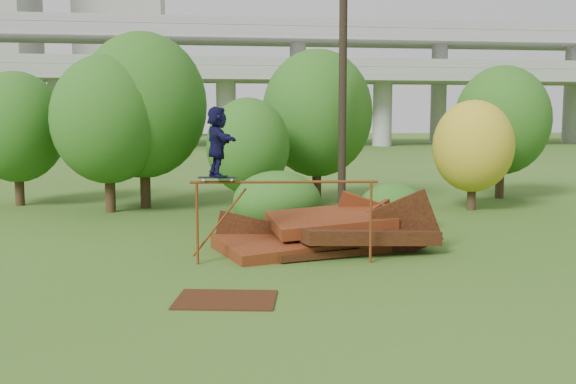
{
  "coord_description": "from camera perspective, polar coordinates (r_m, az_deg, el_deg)",
  "views": [
    {
      "loc": [
        -2.74,
        -12.49,
        3.3
      ],
      "look_at": [
        -0.8,
        2.0,
        1.6
      ],
      "focal_mm": 40.0,
      "sensor_mm": 36.0,
      "label": 1
    }
  ],
  "objects": [
    {
      "name": "tree_2",
      "position": [
        21.66,
        -3.56,
        4.09
      ],
      "size": [
        2.82,
        2.82,
        3.97
      ],
      "color": "black",
      "rests_on": "ground"
    },
    {
      "name": "skater",
      "position": [
        14.32,
        -6.31,
        4.46
      ],
      "size": [
        0.81,
        1.52,
        1.56
      ],
      "primitive_type": "imported",
      "rotation": [
        0.0,
        0.0,
        1.82
      ],
      "color": "black",
      "rests_on": "skateboard"
    },
    {
      "name": "skateboard",
      "position": [
        14.37,
        -6.27,
        1.28
      ],
      "size": [
        0.88,
        0.31,
        0.09
      ],
      "rotation": [
        0.0,
        0.0,
        -0.09
      ],
      "color": "black",
      "rests_on": "grind_rail"
    },
    {
      "name": "scrap_pile",
      "position": [
        16.13,
        3.43,
        -3.81
      ],
      "size": [
        5.75,
        3.39,
        1.84
      ],
      "color": "#421F0B",
      "rests_on": "ground"
    },
    {
      "name": "tree_0",
      "position": [
        23.11,
        -15.71,
        6.22
      ],
      "size": [
        3.88,
        3.88,
        5.47
      ],
      "color": "black",
      "rests_on": "ground"
    },
    {
      "name": "shrub_left",
      "position": [
        18.53,
        -0.97,
        -0.84
      ],
      "size": [
        2.57,
        2.37,
        1.78
      ],
      "primitive_type": "ellipsoid",
      "color": "#255516",
      "rests_on": "ground"
    },
    {
      "name": "grind_rail",
      "position": [
        14.4,
        -0.32,
        -0.72
      ],
      "size": [
        4.21,
        0.46,
        1.9
      ],
      "color": "#642C0F",
      "rests_on": "ground"
    },
    {
      "name": "tree_4",
      "position": [
        23.73,
        16.13,
        3.92
      ],
      "size": [
        2.84,
        2.84,
        3.93
      ],
      "color": "black",
      "rests_on": "ground"
    },
    {
      "name": "tree_3",
      "position": [
        24.91,
        2.6,
        6.99
      ],
      "size": [
        4.26,
        4.26,
        5.91
      ],
      "color": "black",
      "rests_on": "ground"
    },
    {
      "name": "flat_plate",
      "position": [
        11.85,
        -5.55,
        -9.5
      ],
      "size": [
        2.0,
        1.59,
        0.03
      ],
      "primitive_type": "cube",
      "rotation": [
        0.0,
        0.0,
        -0.18
      ],
      "color": "#381B0C",
      "rests_on": "ground"
    },
    {
      "name": "tree_1",
      "position": [
        23.94,
        -12.74,
        7.5
      ],
      "size": [
        4.57,
        4.57,
        6.36
      ],
      "color": "black",
      "rests_on": "ground"
    },
    {
      "name": "freeway_overpass",
      "position": [
        75.78,
        -5.66,
        11.93
      ],
      "size": [
        160.0,
        15.0,
        13.7
      ],
      "color": "gray",
      "rests_on": "ground"
    },
    {
      "name": "building_right",
      "position": [
        115.75,
        -14.5,
        11.74
      ],
      "size": [
        14.0,
        14.0,
        28.0
      ],
      "primitive_type": "cube",
      "color": "#9E9E99",
      "rests_on": "ground"
    },
    {
      "name": "tree_5",
      "position": [
        27.61,
        18.49,
        6.05
      ],
      "size": [
        3.84,
        3.84,
        5.4
      ],
      "color": "black",
      "rests_on": "ground"
    },
    {
      "name": "ground",
      "position": [
        13.2,
        4.64,
        -7.86
      ],
      "size": [
        240.0,
        240.0,
        0.0
      ],
      "primitive_type": "plane",
      "color": "#2D5116",
      "rests_on": "ground"
    },
    {
      "name": "shrub_right",
      "position": [
        19.1,
        9.23,
        -1.3
      ],
      "size": [
        1.95,
        1.79,
        1.38
      ],
      "primitive_type": "ellipsoid",
      "color": "#255516",
      "rests_on": "ground"
    },
    {
      "name": "tree_6",
      "position": [
        26.02,
        -22.98,
        5.33
      ],
      "size": [
        3.59,
        3.59,
        5.01
      ],
      "color": "black",
      "rests_on": "ground"
    },
    {
      "name": "utility_pole",
      "position": [
        22.62,
        4.9,
        11.6
      ],
      "size": [
        1.4,
        0.28,
        10.38
      ],
      "color": "black",
      "rests_on": "ground"
    }
  ]
}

